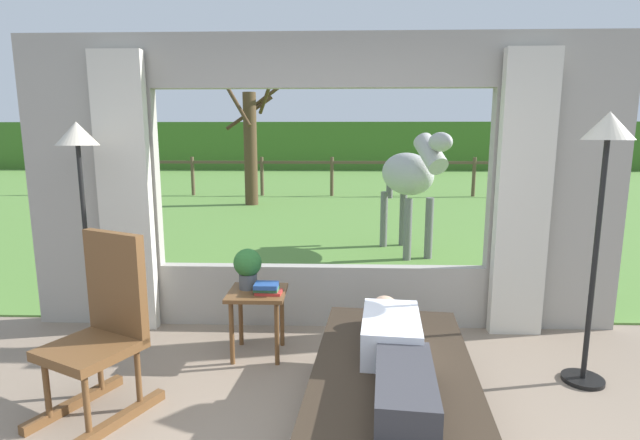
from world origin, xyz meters
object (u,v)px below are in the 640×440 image
at_px(side_table, 257,303).
at_px(book_stack, 267,288).
at_px(floor_lamp_left, 80,167).
at_px(pasture_tree, 251,144).
at_px(horse, 409,175).
at_px(reclining_person, 395,349).
at_px(floor_lamp_right, 604,168).
at_px(rocking_chair, 104,326).
at_px(recliner_sofa, 392,394).
at_px(potted_plant, 248,266).

xyz_separation_m(side_table, book_stack, (0.09, -0.06, 0.14)).
bearing_deg(floor_lamp_left, pasture_tree, 90.66).
relative_size(side_table, horse, 0.29).
height_order(reclining_person, floor_lamp_right, floor_lamp_right).
relative_size(rocking_chair, book_stack, 5.28).
bearing_deg(rocking_chair, side_table, 69.78).
distance_m(reclining_person, side_table, 1.37).
bearing_deg(floor_lamp_left, recliner_sofa, -24.97).
distance_m(potted_plant, floor_lamp_right, 2.59).
height_order(potted_plant, book_stack, potted_plant).
height_order(floor_lamp_left, floor_lamp_right, floor_lamp_right).
bearing_deg(floor_lamp_left, side_table, -5.80).
xyz_separation_m(rocking_chair, floor_lamp_right, (3.17, 0.44, 0.95)).
distance_m(rocking_chair, pasture_tree, 9.08).
xyz_separation_m(potted_plant, horse, (1.72, 3.21, 0.45)).
bearing_deg(reclining_person, floor_lamp_left, 159.79).
bearing_deg(pasture_tree, floor_lamp_left, -89.34).
height_order(floor_lamp_left, pasture_tree, pasture_tree).
height_order(side_table, floor_lamp_right, floor_lamp_right).
height_order(reclining_person, pasture_tree, pasture_tree).
distance_m(side_table, floor_lamp_left, 1.74).
bearing_deg(floor_lamp_right, floor_lamp_left, 172.56).
bearing_deg(horse, floor_lamp_right, 83.99).
relative_size(recliner_sofa, floor_lamp_left, 0.98).
distance_m(recliner_sofa, book_stack, 1.28).
height_order(horse, pasture_tree, pasture_tree).
xyz_separation_m(floor_lamp_left, pasture_tree, (-0.09, 8.07, 0.06)).
bearing_deg(book_stack, pasture_tree, 100.75).
xyz_separation_m(potted_plant, pasture_tree, (-1.40, 8.15, 0.82)).
distance_m(horse, pasture_tree, 5.86).
height_order(rocking_chair, book_stack, rocking_chair).
bearing_deg(rocking_chair, potted_plant, 74.82).
bearing_deg(floor_lamp_left, reclining_person, -25.96).
height_order(recliner_sofa, floor_lamp_left, floor_lamp_left).
xyz_separation_m(side_table, horse, (1.64, 3.27, 0.73)).
xyz_separation_m(potted_plant, book_stack, (0.17, -0.12, -0.14)).
height_order(side_table, potted_plant, potted_plant).
relative_size(reclining_person, rocking_chair, 1.28).
height_order(potted_plant, pasture_tree, pasture_tree).
bearing_deg(book_stack, side_table, 146.20).
relative_size(rocking_chair, horse, 0.62).
bearing_deg(pasture_tree, reclining_person, -75.24).
relative_size(floor_lamp_left, floor_lamp_right, 0.98).
relative_size(recliner_sofa, pasture_tree, 0.60).
bearing_deg(side_table, reclining_person, -46.56).
relative_size(reclining_person, floor_lamp_right, 0.77).
xyz_separation_m(rocking_chair, horse, (2.46, 4.06, 0.61)).
bearing_deg(recliner_sofa, reclining_person, -84.25).
bearing_deg(floor_lamp_left, potted_plant, -3.55).
height_order(rocking_chair, floor_lamp_left, floor_lamp_left).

